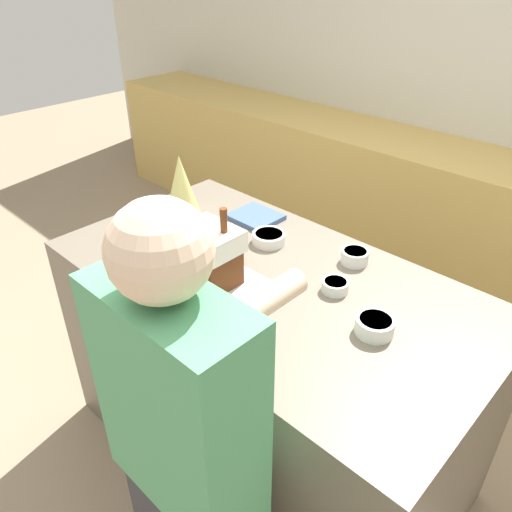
# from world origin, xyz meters

# --- Properties ---
(ground_plane) EXTENTS (12.00, 12.00, 0.00)m
(ground_plane) POSITION_xyz_m (0.00, 0.00, 0.00)
(ground_plane) COLOR gray
(back_cabinet_block) EXTENTS (6.00, 0.60, 0.90)m
(back_cabinet_block) POSITION_xyz_m (0.00, 1.71, 0.45)
(back_cabinet_block) COLOR tan
(back_cabinet_block) RESTS_ON ground_plane
(kitchen_island) EXTENTS (1.59, 0.86, 0.92)m
(kitchen_island) POSITION_xyz_m (0.00, 0.00, 0.46)
(kitchen_island) COLOR #6B6051
(kitchen_island) RESTS_ON ground_plane
(baking_tray) EXTENTS (0.37, 0.30, 0.01)m
(baking_tray) POSITION_xyz_m (-0.11, -0.17, 0.92)
(baking_tray) COLOR silver
(baking_tray) RESTS_ON kitchen_island
(gingerbread_house) EXTENTS (0.20, 0.16, 0.29)m
(gingerbread_house) POSITION_xyz_m (-0.11, -0.17, 1.04)
(gingerbread_house) COLOR #5B2D14
(gingerbread_house) RESTS_ON baking_tray
(decorative_tree) EXTENTS (0.16, 0.16, 0.29)m
(decorative_tree) POSITION_xyz_m (-0.54, 0.07, 1.06)
(decorative_tree) COLOR #DBD675
(decorative_tree) RESTS_ON kitchen_island
(candy_bowl_near_tray_right) EXTENTS (0.09, 0.09, 0.04)m
(candy_bowl_near_tray_right) POSITION_xyz_m (0.22, 0.09, 0.94)
(candy_bowl_near_tray_right) COLOR silver
(candy_bowl_near_tray_right) RESTS_ON kitchen_island
(candy_bowl_near_tray_left) EXTENTS (0.10, 0.10, 0.05)m
(candy_bowl_near_tray_left) POSITION_xyz_m (0.17, 0.29, 0.95)
(candy_bowl_near_tray_left) COLOR silver
(candy_bowl_near_tray_left) RESTS_ON kitchen_island
(candy_bowl_far_right) EXTENTS (0.12, 0.12, 0.05)m
(candy_bowl_far_right) POSITION_xyz_m (0.43, 0.00, 0.95)
(candy_bowl_far_right) COLOR white
(candy_bowl_far_right) RESTS_ON kitchen_island
(candy_bowl_center_rear) EXTENTS (0.13, 0.13, 0.04)m
(candy_bowl_center_rear) POSITION_xyz_m (-0.16, 0.18, 0.94)
(candy_bowl_center_rear) COLOR white
(candy_bowl_center_rear) RESTS_ON kitchen_island
(cookbook) EXTENTS (0.20, 0.18, 0.02)m
(cookbook) POSITION_xyz_m (-0.33, 0.28, 0.93)
(cookbook) COLOR #3F598C
(cookbook) RESTS_ON kitchen_island
(person) EXTENTS (0.40, 0.51, 1.54)m
(person) POSITION_xyz_m (0.32, -0.64, 0.80)
(person) COLOR #333338
(person) RESTS_ON ground_plane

